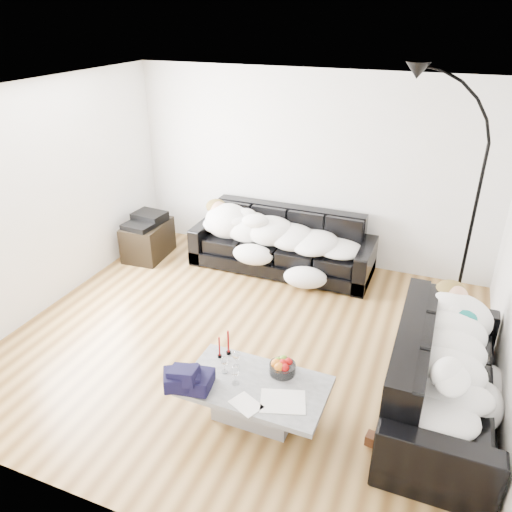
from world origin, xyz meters
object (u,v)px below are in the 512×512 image
at_px(fruit_bowl, 283,366).
at_px(candle_right, 228,343).
at_px(candle_left, 219,348).
at_px(coffee_table, 255,400).
at_px(wine_glass_c, 235,375).
at_px(wine_glass_b, 224,365).
at_px(av_cabinet, 148,240).
at_px(shoes, 394,440).
at_px(sleeper_back, 281,228).
at_px(floor_lamp, 475,210).
at_px(sleeper_right, 450,354).
at_px(wine_glass_a, 236,359).
at_px(stereo, 146,219).
at_px(sofa_back, 282,242).
at_px(sofa_right, 446,374).

distance_m(fruit_bowl, candle_right, 0.56).
bearing_deg(candle_left, coffee_table, -25.86).
bearing_deg(fruit_bowl, wine_glass_c, -138.99).
height_order(wine_glass_b, av_cabinet, wine_glass_b).
height_order(shoes, av_cabinet, av_cabinet).
height_order(sleeper_back, floor_lamp, floor_lamp).
relative_size(sleeper_right, floor_lamp, 0.74).
bearing_deg(wine_glass_c, sleeper_right, 23.75).
height_order(wine_glass_a, candle_left, candle_left).
bearing_deg(shoes, stereo, 168.88).
bearing_deg(sofa_back, sleeper_back, -90.00).
distance_m(fruit_bowl, wine_glass_c, 0.44).
height_order(shoes, stereo, stereo).
relative_size(stereo, floor_lamp, 0.18).
relative_size(wine_glass_a, floor_lamp, 0.07).
bearing_deg(stereo, fruit_bowl, -32.53).
distance_m(sleeper_right, candle_left, 2.02).
relative_size(sofa_back, floor_lamp, 1.02).
bearing_deg(coffee_table, wine_glass_b, 172.27).
bearing_deg(coffee_table, floor_lamp, 59.71).
bearing_deg(sofa_back, coffee_table, -75.33).
bearing_deg(fruit_bowl, sofa_back, 109.40).
bearing_deg(candle_right, wine_glass_b, -72.75).
relative_size(sleeper_back, coffee_table, 1.68).
relative_size(sleeper_back, wine_glass_b, 12.78).
height_order(sofa_back, coffee_table, sofa_back).
relative_size(shoes, floor_lamp, 0.20).
distance_m(wine_glass_a, candle_right, 0.21).
bearing_deg(av_cabinet, candle_right, -47.01).
distance_m(wine_glass_c, floor_lamp, 3.37).
bearing_deg(wine_glass_a, sleeper_back, 100.53).
distance_m(wine_glass_b, candle_left, 0.22).
bearing_deg(shoes, floor_lamp, 100.80).
xyz_separation_m(sleeper_back, floor_lamp, (2.30, 0.02, 0.58)).
bearing_deg(sleeper_back, stereo, -170.82).
distance_m(wine_glass_c, av_cabinet, 3.48).
xyz_separation_m(sleeper_back, shoes, (1.91, -2.57, -0.57)).
height_order(wine_glass_b, stereo, stereo).
distance_m(sofa_right, wine_glass_c, 1.83).
xyz_separation_m(sleeper_right, stereo, (-4.15, 1.71, -0.06)).
relative_size(sleeper_back, sleeper_right, 1.17).
xyz_separation_m(wine_glass_b, shoes, (1.50, 0.08, -0.39)).
bearing_deg(wine_glass_c, wine_glass_b, 145.19).
distance_m(sofa_right, floor_lamp, 2.19).
distance_m(candle_left, floor_lamp, 3.30).
bearing_deg(floor_lamp, wine_glass_c, -101.97).
height_order(sofa_right, floor_lamp, floor_lamp).
distance_m(sofa_back, wine_glass_b, 2.73).
relative_size(wine_glass_c, candle_right, 0.71).
distance_m(coffee_table, fruit_bowl, 0.38).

